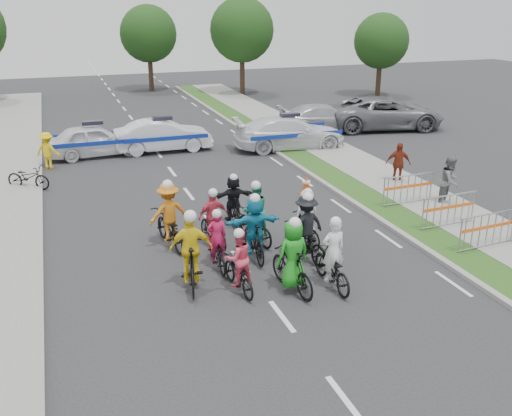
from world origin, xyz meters
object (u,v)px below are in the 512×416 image
object	(u,v)px
rider_9	(213,224)
rider_0	(332,264)
rider_8	(255,219)
tree_1	(242,30)
rider_1	(293,263)
parked_bike	(28,177)
rider_5	(254,232)
barrier_1	(448,212)
police_car_2	(290,133)
civilian_sedan	(325,118)
rider_3	(191,258)
rider_7	(306,223)
tree_2	(381,41)
cone_0	(306,185)
rider_11	(233,203)
barrier_0	(487,232)
rider_4	(305,233)
tree_4	(148,34)
marshal_hiviz	(48,151)
civilian_suv	(385,113)
cone_1	(290,145)
police_car_1	(163,136)
rider_6	(217,248)
spectator_1	(450,181)
spectator_2	(398,163)
rider_10	(169,221)
police_car_0	(94,140)
rider_2	(238,267)
barrier_2	(408,191)

from	to	relation	value
rider_9	rider_0	bearing A→B (deg)	111.92
rider_8	tree_1	bearing A→B (deg)	-118.08
rider_1	parked_bike	xyz separation A→B (m)	(-6.13, 10.57, -0.31)
rider_5	barrier_1	distance (m)	6.28
police_car_2	civilian_sedan	size ratio (longest dim) A/B	1.06
rider_3	rider_7	world-z (taller)	rider_3
tree_2	cone_0	bearing A→B (deg)	-127.21
rider_9	rider_11	size ratio (longest dim) A/B	1.05
rider_1	barrier_0	distance (m)	6.04
rider_4	tree_4	distance (m)	31.62
rider_0	marshal_hiviz	distance (m)	14.73
rider_1	civilian_suv	distance (m)	19.30
rider_1	cone_1	size ratio (longest dim) A/B	2.78
police_car_1	police_car_2	bearing A→B (deg)	-103.59
rider_6	parked_bike	bearing A→B (deg)	-59.76
rider_0	spectator_1	world-z (taller)	rider_0
civilian_sedan	barrier_1	xyz separation A→B (m)	(-2.48, -13.62, -0.15)
civilian_sedan	cone_1	world-z (taller)	civilian_sedan
civilian_sedan	parked_bike	distance (m)	15.50
rider_5	rider_11	world-z (taller)	rider_5
rider_7	cone_1	bearing A→B (deg)	-115.97
spectator_2	rider_3	bearing A→B (deg)	-126.96
cone_1	rider_4	bearing A→B (deg)	-110.88
rider_10	cone_0	bearing A→B (deg)	-161.45
rider_8	spectator_1	size ratio (longest dim) A/B	1.11
rider_8	cone_0	bearing A→B (deg)	-143.41
rider_4	police_car_0	distance (m)	13.76
rider_5	police_car_0	xyz separation A→B (m)	(-3.15, 12.56, -0.08)
police_car_1	civilian_sedan	size ratio (longest dim) A/B	0.89
civilian_suv	barrier_0	world-z (taller)	civilian_suv
rider_0	rider_6	world-z (taller)	rider_0
rider_2	barrier_0	bearing A→B (deg)	173.14
rider_1	civilian_suv	world-z (taller)	rider_1
rider_2	civilian_suv	bearing A→B (deg)	-137.70
rider_6	parked_bike	distance (m)	9.93
rider_0	barrier_2	size ratio (longest dim) A/B	0.93
rider_10	tree_1	xyz separation A→B (m)	(10.56, 25.34, 3.76)
barrier_0	barrier_2	bearing A→B (deg)	90.00
civilian_suv	tree_1	xyz separation A→B (m)	(-3.55, 13.78, 3.67)
rider_7	police_car_0	distance (m)	13.11
cone_0	parked_bike	xyz separation A→B (m)	(-9.46, 4.01, 0.11)
barrier_0	tree_2	distance (m)	27.30
barrier_2	rider_11	bearing A→B (deg)	176.37
spectator_2	tree_2	size ratio (longest dim) A/B	0.28
rider_10	police_car_2	xyz separation A→B (m)	(7.58, 9.28, -0.01)
rider_5	police_car_2	bearing A→B (deg)	-114.80
rider_6	rider_0	bearing A→B (deg)	141.57
tree_2	tree_4	distance (m)	17.00
rider_10	barrier_2	xyz separation A→B (m)	(8.26, 0.58, -0.21)
rider_5	parked_bike	size ratio (longest dim) A/B	1.11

